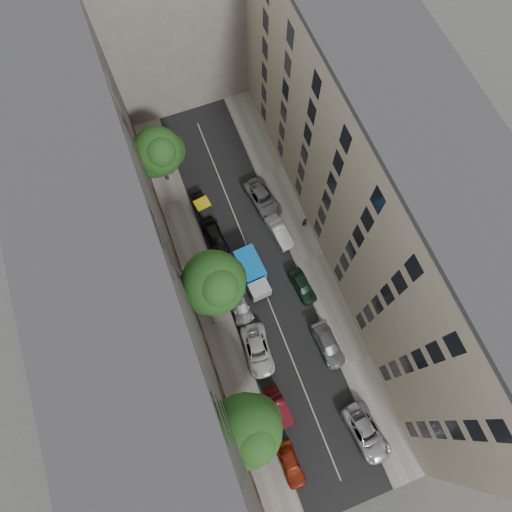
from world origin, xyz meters
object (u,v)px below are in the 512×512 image
car_right_4 (263,198)px  lamp_post (211,315)px  car_left_0 (291,464)px  tree_near (248,431)px  car_left_1 (279,406)px  tarp_truck (253,273)px  car_left_2 (258,351)px  car_left_3 (240,305)px  car_left_4 (215,237)px  car_right_0 (366,433)px  tree_mid (215,284)px  car_right_1 (328,345)px  pedestrian (305,222)px  car_right_2 (303,286)px  tree_far (159,153)px  car_left_5 (203,208)px  car_right_3 (279,232)px

car_right_4 → lamp_post: lamp_post is taller
car_left_0 → tree_near: size_ratio=0.47×
car_left_0 → car_left_1: car_left_0 is taller
tarp_truck → car_left_2: 7.52m
car_left_3 → car_left_4: car_left_4 is taller
car_right_0 → tree_mid: 18.66m
car_left_2 → car_right_1: size_ratio=1.13×
car_right_0 → pedestrian: 20.78m
tarp_truck → car_right_2: bearing=-38.6°
tarp_truck → tree_far: (-4.65, 13.65, 3.93)m
car_left_5 → tree_mid: size_ratio=0.43×
car_right_4 → car_right_3: bearing=-95.8°
car_right_2 → tree_near: size_ratio=0.45×
car_right_4 → pedestrian: size_ratio=3.26×
car_right_1 → car_right_2: (0.00, 6.20, -0.00)m
car_left_1 → car_right_4: bearing=66.3°
lamp_post → car_right_0: bearing=-56.2°
car_right_4 → tree_near: (-9.44, -20.98, 4.91)m
car_left_4 → car_left_5: car_left_4 is taller
car_left_5 → car_right_3: 8.42m
car_right_1 → pedestrian: 12.70m
tarp_truck → pedestrian: size_ratio=3.34×
car_right_4 → tree_mid: size_ratio=0.56×
car_left_3 → car_right_2: bearing=-0.4°
tree_far → pedestrian: tree_far is taller
car_right_4 → tree_far: tree_far is taller
car_left_1 → lamp_post: lamp_post is taller
pedestrian → car_right_4: bearing=-45.2°
car_right_2 → tree_mid: bearing=164.0°
tarp_truck → car_right_1: bearing=-69.6°
car_left_0 → car_right_2: bearing=62.5°
car_right_1 → car_right_2: size_ratio=1.18×
car_left_4 → car_right_4: size_ratio=0.85×
car_left_2 → car_left_5: size_ratio=1.30×
tree_far → car_right_0: bearing=-74.0°
tree_far → car_right_1: bearing=-68.7°
car_right_4 → tree_near: 23.52m
tarp_truck → pedestrian: 7.77m
car_left_4 → car_right_2: (6.40, -8.00, -0.09)m
tree_near → pedestrian: tree_near is taller
car_left_3 → lamp_post: 4.36m
tree_far → pedestrian: 16.14m
car_left_2 → car_right_3: (6.40, 10.53, -0.05)m
car_left_4 → car_left_5: size_ratio=1.11×
car_left_2 → pedestrian: pedestrian is taller
car_right_1 → tree_near: size_ratio=0.53×
car_left_5 → tree_far: size_ratio=0.50×
car_left_4 → car_left_5: bearing=87.2°
car_left_0 → car_left_2: (0.80, 10.07, 0.03)m
car_left_1 → tree_near: 6.01m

